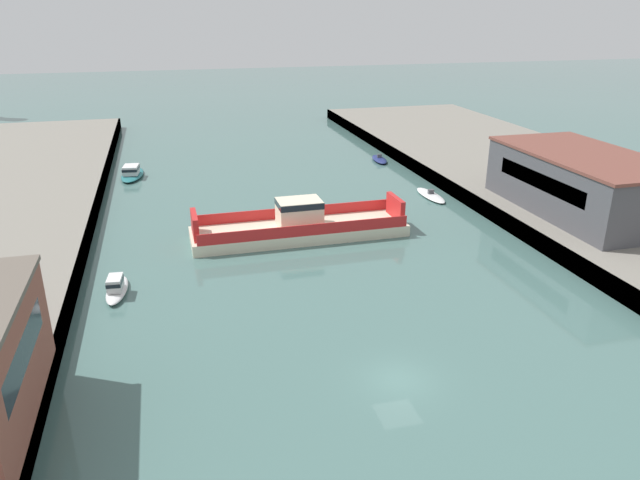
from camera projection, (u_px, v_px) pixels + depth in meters
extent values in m
plane|color=#476B66|center=(399.00, 380.00, 36.29)|extent=(400.00, 400.00, 0.00)
cube|color=#4C4742|center=(79.00, 271.00, 49.15)|extent=(0.30, 140.00, 1.70)
cube|color=gray|center=(634.00, 216.00, 62.10)|extent=(28.00, 140.00, 1.70)
cube|color=#4C4742|center=(516.00, 228.00, 58.81)|extent=(0.30, 140.00, 1.70)
cube|color=beige|center=(300.00, 231.00, 58.74)|extent=(21.20, 5.78, 1.10)
cube|color=red|center=(293.00, 212.00, 60.80)|extent=(20.30, 0.30, 1.10)
cube|color=red|center=(306.00, 230.00, 55.88)|extent=(20.30, 0.30, 1.10)
cube|color=beige|center=(299.00, 213.00, 58.04)|extent=(4.26, 3.12, 2.72)
cube|color=black|center=(299.00, 203.00, 57.67)|extent=(4.30, 3.16, 0.60)
cube|color=red|center=(395.00, 207.00, 60.60)|extent=(0.53, 3.92, 2.20)
cube|color=red|center=(195.00, 225.00, 55.67)|extent=(0.53, 3.92, 2.20)
ellipsoid|color=navy|center=(379.00, 159.00, 87.65)|extent=(2.34, 5.44, 0.57)
cube|color=#4C4C51|center=(379.00, 156.00, 87.45)|extent=(0.66, 0.46, 0.50)
ellipsoid|color=white|center=(431.00, 195.00, 71.17)|extent=(2.00, 6.58, 0.42)
cube|color=#4C4C51|center=(431.00, 192.00, 71.00)|extent=(0.67, 0.41, 0.50)
ellipsoid|color=white|center=(117.00, 290.00, 47.19)|extent=(2.03, 5.38, 0.57)
cube|color=silver|center=(115.00, 283.00, 46.53)|extent=(1.24, 1.94, 1.03)
cube|color=black|center=(115.00, 282.00, 46.49)|extent=(1.28, 1.99, 0.31)
ellipsoid|color=#237075|center=(133.00, 175.00, 79.57)|extent=(3.60, 7.82, 0.56)
cube|color=silver|center=(131.00, 170.00, 78.74)|extent=(2.19, 2.86, 1.14)
cube|color=black|center=(131.00, 169.00, 78.68)|extent=(2.25, 2.94, 0.34)
cube|color=black|center=(24.00, 351.00, 29.33)|extent=(0.08, 8.88, 1.67)
cube|color=#4C4C51|center=(584.00, 184.00, 60.05)|extent=(10.32, 19.88, 5.69)
cube|color=brown|center=(589.00, 155.00, 58.96)|extent=(10.53, 20.28, 0.30)
cube|color=black|center=(540.00, 181.00, 58.59)|extent=(0.08, 13.91, 1.59)
cylinder|color=black|center=(3.00, 462.00, 27.00)|extent=(0.28, 0.28, 0.55)
sphere|color=black|center=(2.00, 457.00, 26.90)|extent=(0.32, 0.32, 0.32)
cylinder|color=black|center=(30.00, 381.00, 32.81)|extent=(0.28, 0.28, 0.55)
sphere|color=black|center=(29.00, 377.00, 32.71)|extent=(0.32, 0.32, 0.32)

